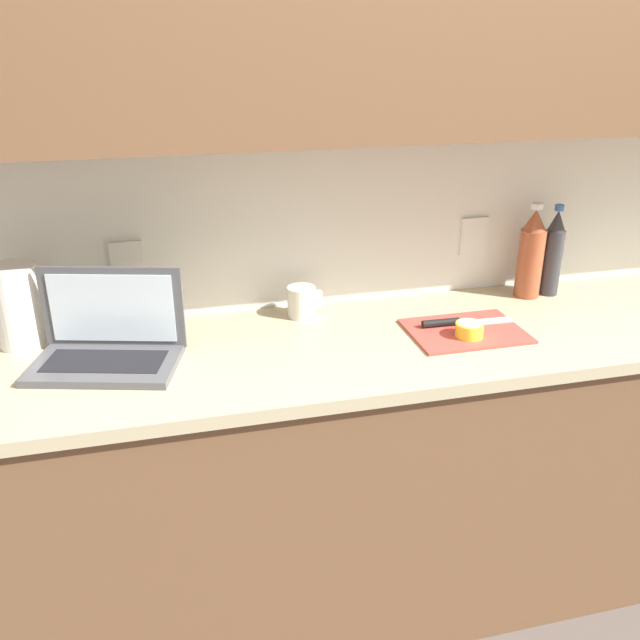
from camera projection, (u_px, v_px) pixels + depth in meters
The scene contains 11 objects.
ground_plane at pixel (427, 575), 2.27m from camera, with size 12.00×12.00×0.00m, color #564C47.
wall_back at pixel (431, 78), 1.85m from camera, with size 5.20×0.38×2.60m.
counter_unit at pixel (443, 459), 2.09m from camera, with size 2.59×0.60×0.90m.
laptop at pixel (108, 341), 1.72m from camera, with size 0.41×0.31×0.23m.
cutting_board at pixel (465, 331), 1.90m from camera, with size 0.32×0.24×0.01m, color #D1473D.
knife at pixel (452, 322), 1.93m from camera, with size 0.27×0.04×0.02m.
lemon_half_cut at pixel (469, 330), 1.85m from camera, with size 0.08×0.08×0.04m.
bottle_green_soda at pixel (553, 254), 2.13m from camera, with size 0.06×0.06×0.29m.
bottle_oil_tall at pixel (531, 254), 2.11m from camera, with size 0.08×0.08×0.30m.
measuring_cup at pixel (302, 302), 1.99m from camera, with size 0.10×0.08×0.09m.
paper_towel_roll at pixel (18, 306), 1.79m from camera, with size 0.13×0.13×0.22m.
Camera 1 is at (-0.77, -1.60, 1.68)m, focal length 38.00 mm.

